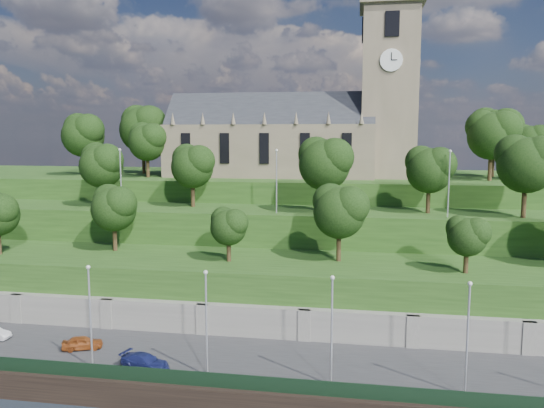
# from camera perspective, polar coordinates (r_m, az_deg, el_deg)

# --- Properties ---
(promenade) EXTENTS (160.00, 12.00, 2.00)m
(promenade) POSITION_cam_1_polar(r_m,az_deg,el_deg) (48.52, -3.36, -17.43)
(promenade) COLOR #2D2D30
(promenade) RESTS_ON ground
(quay_wall) EXTENTS (160.00, 0.50, 2.20)m
(quay_wall) POSITION_cam_1_polar(r_m,az_deg,el_deg) (43.21, -5.25, -20.59)
(quay_wall) COLOR black
(quay_wall) RESTS_ON ground
(fence) EXTENTS (160.00, 0.10, 1.20)m
(fence) POSITION_cam_1_polar(r_m,az_deg,el_deg) (43.10, -5.05, -18.43)
(fence) COLOR black
(fence) RESTS_ON promenade
(retaining_wall) EXTENTS (160.00, 2.10, 5.00)m
(retaining_wall) POSITION_cam_1_polar(r_m,az_deg,el_deg) (53.33, -1.92, -13.33)
(retaining_wall) COLOR slate
(retaining_wall) RESTS_ON ground
(embankment_lower) EXTENTS (160.00, 12.00, 8.00)m
(embankment_lower) POSITION_cam_1_polar(r_m,az_deg,el_deg) (58.45, -0.76, -9.90)
(embankment_lower) COLOR #214416
(embankment_lower) RESTS_ON ground
(embankment_upper) EXTENTS (160.00, 10.00, 12.00)m
(embankment_upper) POSITION_cam_1_polar(r_m,az_deg,el_deg) (68.42, 0.87, -5.60)
(embankment_upper) COLOR #214416
(embankment_upper) RESTS_ON ground
(hilltop) EXTENTS (160.00, 32.00, 15.00)m
(hilltop) POSITION_cam_1_polar(r_m,az_deg,el_deg) (88.59, 2.89, -1.65)
(hilltop) COLOR #214416
(hilltop) RESTS_ON ground
(church) EXTENTS (38.60, 12.35, 27.60)m
(church) POSITION_cam_1_polar(r_m,az_deg,el_deg) (83.44, 3.18, 8.15)
(church) COLOR #695D49
(church) RESTS_ON hilltop
(trees_lower) EXTENTS (67.40, 9.11, 8.31)m
(trees_lower) POSITION_cam_1_polar(r_m,az_deg,el_deg) (56.63, 1.49, -0.97)
(trees_lower) COLOR #312213
(trees_lower) RESTS_ON embankment_lower
(trees_upper) EXTENTS (58.77, 8.97, 9.52)m
(trees_upper) POSITION_cam_1_polar(r_m,az_deg,el_deg) (65.21, 5.39, 4.41)
(trees_upper) COLOR #312213
(trees_upper) RESTS_ON embankment_upper
(trees_hilltop) EXTENTS (74.08, 16.41, 11.54)m
(trees_hilltop) POSITION_cam_1_polar(r_m,az_deg,el_deg) (82.85, 2.13, 7.77)
(trees_hilltop) COLOR #312213
(trees_hilltop) RESTS_ON hilltop
(lamp_posts_promenade) EXTENTS (60.36, 0.36, 8.78)m
(lamp_posts_promenade) POSITION_cam_1_polar(r_m,az_deg,el_deg) (43.61, -7.08, -11.87)
(lamp_posts_promenade) COLOR #B2B2B7
(lamp_posts_promenade) RESTS_ON promenade
(lamp_posts_upper) EXTENTS (40.36, 0.36, 7.76)m
(lamp_posts_upper) POSITION_cam_1_polar(r_m,az_deg,el_deg) (63.90, 0.49, 3.00)
(lamp_posts_upper) COLOR #B2B2B7
(lamp_posts_upper) RESTS_ON embankment_upper
(car_left) EXTENTS (3.82, 2.63, 1.21)m
(car_left) POSITION_cam_1_polar(r_m,az_deg,el_deg) (52.78, -19.72, -13.87)
(car_left) COLOR brown
(car_left) RESTS_ON promenade
(car_right) EXTENTS (4.62, 2.85, 1.25)m
(car_right) POSITION_cam_1_polar(r_m,az_deg,el_deg) (47.25, -13.51, -16.18)
(car_right) COLOR navy
(car_right) RESTS_ON promenade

